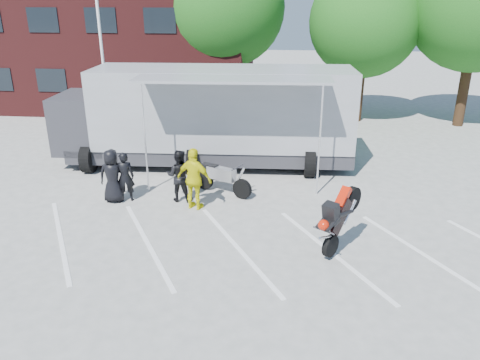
% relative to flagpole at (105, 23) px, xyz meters
% --- Properties ---
extents(ground, '(100.00, 100.00, 0.00)m').
position_rel_flagpole_xyz_m(ground, '(6.24, -10.00, -5.05)').
color(ground, '#AAAAA4').
rests_on(ground, ground).
extents(parking_bay_lines, '(18.09, 13.33, 0.01)m').
position_rel_flagpole_xyz_m(parking_bay_lines, '(6.24, -9.00, -5.05)').
color(parking_bay_lines, white).
rests_on(parking_bay_lines, ground).
extents(office_building, '(18.00, 8.00, 7.00)m').
position_rel_flagpole_xyz_m(office_building, '(-3.76, 8.00, -1.55)').
color(office_building, '#481717').
rests_on(office_building, ground).
extents(flagpole, '(1.61, 0.12, 8.00)m').
position_rel_flagpole_xyz_m(flagpole, '(0.00, 0.00, 0.00)').
color(flagpole, white).
rests_on(flagpole, ground).
extents(tree_left, '(6.12, 6.12, 8.64)m').
position_rel_flagpole_xyz_m(tree_left, '(4.24, 6.00, 0.51)').
color(tree_left, '#382314').
rests_on(tree_left, ground).
extents(tree_mid, '(5.44, 5.44, 7.68)m').
position_rel_flagpole_xyz_m(tree_mid, '(11.24, 5.00, -0.11)').
color(tree_mid, '#382314').
rests_on(tree_mid, ground).
extents(tree_right, '(6.46, 6.46, 9.12)m').
position_rel_flagpole_xyz_m(tree_right, '(16.24, 4.50, 0.82)').
color(tree_right, '#382314').
rests_on(tree_right, ground).
extents(transporter_truck, '(11.81, 6.08, 3.68)m').
position_rel_flagpole_xyz_m(transporter_truck, '(4.75, -2.66, -5.05)').
color(transporter_truck, '#94969C').
rests_on(transporter_truck, ground).
extents(parked_motorcycle, '(2.29, 1.64, 1.15)m').
position_rel_flagpole_xyz_m(parked_motorcycle, '(5.59, -5.49, -5.05)').
color(parked_motorcycle, '#A8A7AC').
rests_on(parked_motorcycle, ground).
extents(stunt_bike_rider, '(1.57, 1.74, 1.89)m').
position_rel_flagpole_xyz_m(stunt_bike_rider, '(9.18, -8.82, -5.05)').
color(stunt_bike_rider, black).
rests_on(stunt_bike_rider, ground).
extents(spectator_leather_a, '(0.88, 0.61, 1.72)m').
position_rel_flagpole_xyz_m(spectator_leather_a, '(2.25, -6.46, -4.19)').
color(spectator_leather_a, black).
rests_on(spectator_leather_a, ground).
extents(spectator_leather_b, '(0.67, 0.54, 1.61)m').
position_rel_flagpole_xyz_m(spectator_leather_b, '(2.61, -6.36, -4.25)').
color(spectator_leather_b, black).
rests_on(spectator_leather_b, ground).
extents(spectator_leather_c, '(0.82, 0.64, 1.68)m').
position_rel_flagpole_xyz_m(spectator_leather_c, '(4.31, -6.17, -4.21)').
color(spectator_leather_c, black).
rests_on(spectator_leather_c, ground).
extents(spectator_hivis, '(1.22, 0.79, 1.92)m').
position_rel_flagpole_xyz_m(spectator_hivis, '(4.91, -6.73, -4.09)').
color(spectator_hivis, yellow).
rests_on(spectator_hivis, ground).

